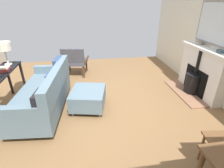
% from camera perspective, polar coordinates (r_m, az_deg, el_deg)
% --- Properties ---
extents(ground_plane, '(5.38, 6.27, 0.01)m').
position_cam_1_polar(ground_plane, '(3.47, -7.89, -8.09)').
color(ground_plane, olive).
extents(fireplace, '(0.62, 1.41, 1.05)m').
position_cam_1_polar(fireplace, '(4.26, 27.06, 2.95)').
color(fireplace, '#93664C').
rests_on(fireplace, ground).
extents(mirror_over_mantel, '(0.04, 1.15, 0.83)m').
position_cam_1_polar(mirror_over_mantel, '(4.10, 31.62, 16.71)').
color(mirror_over_mantel, gray).
extents(mantel_bowl_near, '(0.16, 0.16, 0.06)m').
position_cam_1_polar(mantel_bowl_near, '(4.36, 26.79, 12.08)').
color(mantel_bowl_near, '#9E9384').
rests_on(mantel_bowl_near, fireplace).
extents(mantel_bowl_far, '(0.15, 0.15, 0.05)m').
position_cam_1_polar(mantel_bowl_far, '(3.83, 32.34, 9.18)').
color(mantel_bowl_far, '#334C56').
rests_on(mantel_bowl_far, fireplace).
extents(sofa, '(0.91, 1.83, 0.84)m').
position_cam_1_polar(sofa, '(3.45, -21.35, -2.88)').
color(sofa, '#B2B2B7').
rests_on(sofa, ground).
extents(ottoman, '(0.75, 0.81, 0.39)m').
position_cam_1_polar(ottoman, '(3.36, -7.91, -4.41)').
color(ottoman, '#B2B2B7').
rests_on(ottoman, ground).
extents(armchair_accent, '(0.76, 0.70, 0.83)m').
position_cam_1_polar(armchair_accent, '(4.83, -12.34, 7.80)').
color(armchair_accent, '#4C3321').
rests_on(armchair_accent, ground).
extents(table_lamp_near_end, '(0.27, 0.27, 0.46)m').
position_cam_1_polar(table_lamp_near_end, '(3.99, -32.31, 10.35)').
color(table_lamp_near_end, white).
rests_on(table_lamp_near_end, console_table).
extents(book_stack, '(0.30, 0.22, 0.07)m').
position_cam_1_polar(book_stack, '(3.75, -33.00, 4.08)').
color(book_stack, '#B23833').
rests_on(book_stack, console_table).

